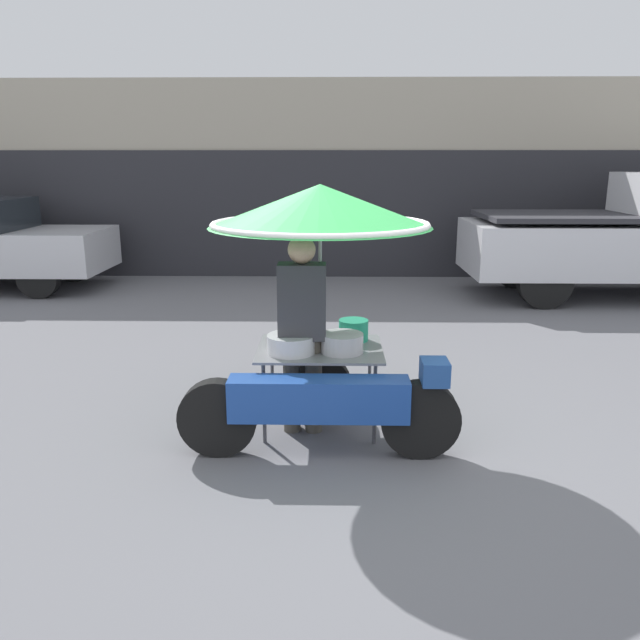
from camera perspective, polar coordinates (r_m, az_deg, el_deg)
The scene contains 5 objects.
ground_plane at distance 5.00m, azimuth 3.35°, elevation -11.73°, with size 36.00×36.00×0.00m, color slate.
shopfront_building at distance 12.99m, azimuth 2.03°, elevation 12.73°, with size 28.00×2.06×3.65m.
vendor_motorcycle_cart at distance 4.92m, azimuth 0.06°, elevation 6.63°, with size 2.14×1.77×2.02m.
vendor_person at distance 5.01m, azimuth -1.64°, elevation -0.46°, with size 0.38×0.22×1.63m.
pickup_truck at distance 11.35m, azimuth 26.96°, elevation 6.69°, with size 5.13×1.85×2.00m.
Camera 1 is at (-0.20, -4.49, 2.21)m, focal length 35.00 mm.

